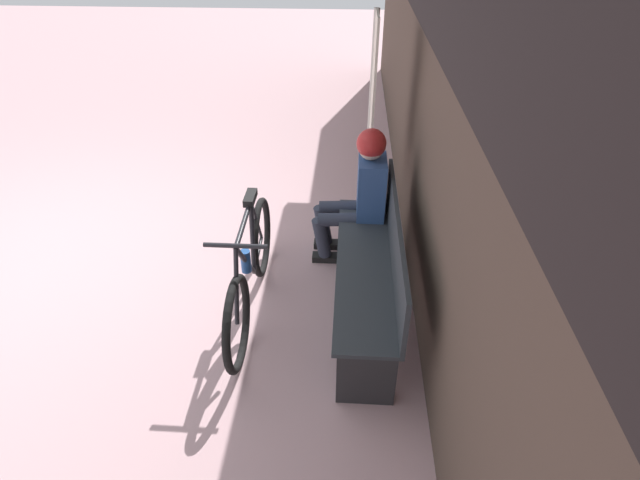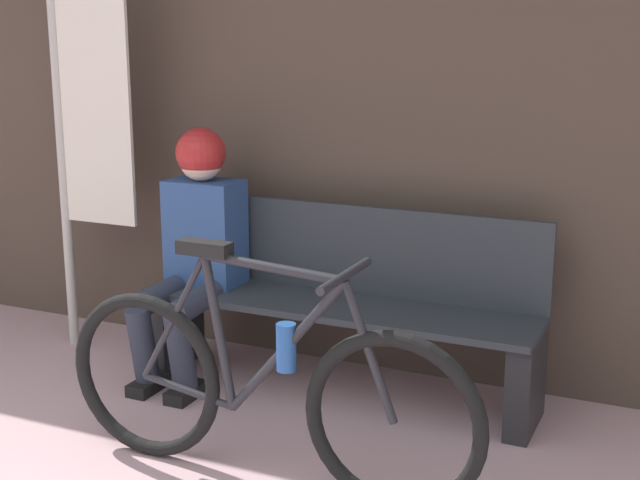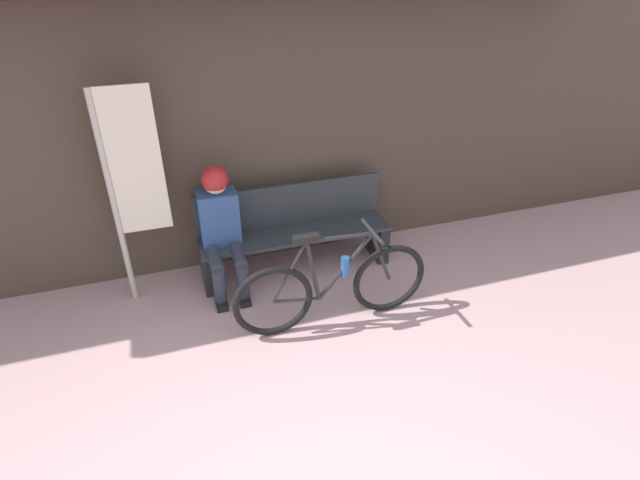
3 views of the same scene
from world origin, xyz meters
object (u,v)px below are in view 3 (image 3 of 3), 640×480
bicycle (333,287)px  person_seated (221,223)px  park_bench_near (294,232)px  banner_pole (128,177)px

bicycle → person_seated: (-0.76, 0.78, 0.31)m
park_bench_near → bicycle: bearing=-85.2°
banner_pole → bicycle: bearing=-31.4°
park_bench_near → person_seated: person_seated is taller
park_bench_near → banner_pole: (-1.35, -0.02, 0.76)m
person_seated → banner_pole: (-0.66, 0.09, 0.49)m
park_bench_near → banner_pole: size_ratio=0.96×
park_bench_near → bicycle: bicycle is taller
bicycle → banner_pole: banner_pole is taller
park_bench_near → banner_pole: 1.55m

